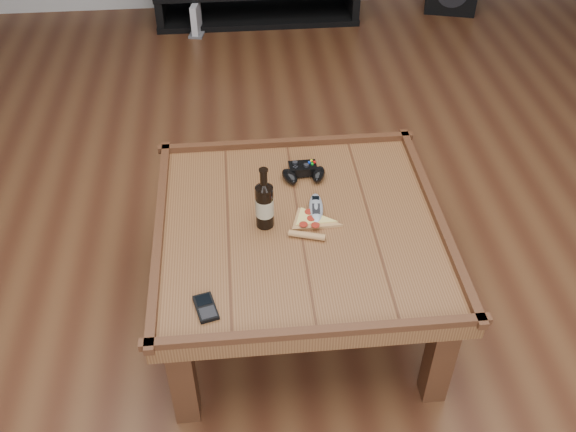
{
  "coord_description": "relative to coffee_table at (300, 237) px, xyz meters",
  "views": [
    {
      "loc": [
        -0.2,
        -1.65,
        1.94
      ],
      "look_at": [
        -0.04,
        -0.03,
        0.52
      ],
      "focal_mm": 40.0,
      "sensor_mm": 36.0,
      "label": 1
    }
  ],
  "objects": [
    {
      "name": "smartphone",
      "position": [
        -0.33,
        -0.36,
        0.07
      ],
      "size": [
        0.08,
        0.12,
        0.01
      ],
      "rotation": [
        0.0,
        0.0,
        0.25
      ],
      "color": "black",
      "rests_on": "coffee_table"
    },
    {
      "name": "pizza_slice",
      "position": [
        0.04,
        -0.0,
        0.07
      ],
      "size": [
        0.2,
        0.26,
        0.02
      ],
      "rotation": [
        0.0,
        0.0,
        -0.3
      ],
      "color": "tan",
      "rests_on": "coffee_table"
    },
    {
      "name": "ground",
      "position": [
        0.0,
        0.0,
        -0.39
      ],
      "size": [
        6.0,
        6.0,
        0.0
      ],
      "primitive_type": "plane",
      "color": "#482414",
      "rests_on": "ground"
    },
    {
      "name": "game_console",
      "position": [
        -0.43,
        2.52,
        -0.3
      ],
      "size": [
        0.12,
        0.18,
        0.21
      ],
      "rotation": [
        0.0,
        0.0,
        -0.2
      ],
      "color": "slate",
      "rests_on": "ground"
    },
    {
      "name": "beer_bottle",
      "position": [
        -0.12,
        0.01,
        0.16
      ],
      "size": [
        0.06,
        0.06,
        0.24
      ],
      "color": "black",
      "rests_on": "coffee_table"
    },
    {
      "name": "coffee_table",
      "position": [
        0.0,
        0.0,
        0.0
      ],
      "size": [
        1.03,
        1.03,
        0.48
      ],
      "color": "brown",
      "rests_on": "ground"
    },
    {
      "name": "game_controller",
      "position": [
        0.04,
        0.27,
        0.08
      ],
      "size": [
        0.19,
        0.12,
        0.05
      ],
      "rotation": [
        0.0,
        0.0,
        0.03
      ],
      "color": "black",
      "rests_on": "coffee_table"
    },
    {
      "name": "remote_control",
      "position": [
        0.06,
        0.07,
        0.07
      ],
      "size": [
        0.07,
        0.17,
        0.02
      ],
      "rotation": [
        0.0,
        0.0,
        -0.1
      ],
      "color": "#93989F",
      "rests_on": "coffee_table"
    }
  ]
}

